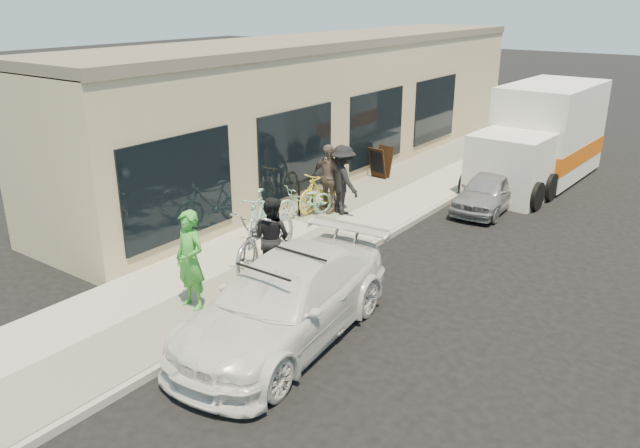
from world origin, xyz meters
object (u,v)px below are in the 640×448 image
Objects in this scene: sedan_silver at (488,191)px; sandwich_board at (380,162)px; man_standing at (272,237)px; sedan_white at (285,301)px; cruiser_bike_a at (258,215)px; tandem_bike at (267,236)px; bystander_b at (328,178)px; cruiser_bike_c at (321,190)px; moving_truck at (542,140)px; woman_rider at (190,260)px; cruiser_bike_b at (305,201)px; bike_rack at (306,192)px; bystander_a at (343,180)px.

sandwich_board is at bearing 167.91° from sedan_silver.
sedan_silver is 1.84× the size of man_standing.
sedan_white is 4.33m from cruiser_bike_a.
sedan_white is 2.71m from tandem_bike.
bystander_b is (-2.98, 5.41, 0.34)m from sedan_white.
cruiser_bike_a is 2.47m from cruiser_bike_c.
sedan_white is at bearing 131.21° from man_standing.
moving_truck is 3.33× the size of woman_rider.
moving_truck is at bearing 83.92° from sedan_silver.
tandem_bike is 1.52× the size of man_standing.
cruiser_bike_c reaches higher than cruiser_bike_b.
tandem_bike is 1.38× the size of cruiser_bike_a.
moving_truck is at bearing 82.58° from sedan_white.
man_standing is at bearing -67.17° from sandwich_board.
man_standing is at bearing -65.80° from cruiser_bike_c.
bike_rack is at bearing -115.62° from moving_truck.
cruiser_bike_a is (-1.62, 1.41, -0.28)m from man_standing.
bystander_a reaches higher than cruiser_bike_a.
cruiser_bike_a is at bearing 116.30° from woman_rider.
cruiser_bike_b is 0.70m from cruiser_bike_c.
sedan_silver is 1.67× the size of woman_rider.
man_standing is at bearing -65.45° from bystander_b.
sedan_silver is at bearing -110.53° from bystander_a.
tandem_bike is (-2.28, -10.13, -0.49)m from moving_truck.
bike_rack is 0.15× the size of moving_truck.
bike_rack reaches higher than cruiser_bike_b.
cruiser_bike_a is at bearing -45.49° from man_standing.
sandwich_board is at bearing 105.67° from sedan_white.
man_standing reaches higher than sedan_white.
tandem_bike is (1.58, -7.12, 0.18)m from sandwich_board.
cruiser_bike_b is (-0.01, 1.78, -0.12)m from cruiser_bike_a.
bystander_a is at bearing 101.40° from woman_rider.
bike_rack is 0.50× the size of woman_rider.
bystander_b is at bearing 91.74° from tandem_bike.
bystander_a is at bearing -136.61° from sedan_silver.
sedan_silver is 1.71× the size of bystander_b.
tandem_bike is 0.54m from man_standing.
bystander_b is (0.22, 0.69, 0.47)m from cruiser_bike_b.
moving_truck is 7.49m from cruiser_bike_c.
sedan_silver is 1.68× the size of cruiser_bike_a.
bystander_a is at bearing 48.65° from cruiser_bike_a.
bike_rack is 0.50× the size of cruiser_bike_a.
moving_truck reaches higher than cruiser_bike_c.
cruiser_bike_b is at bearing 99.10° from tandem_bike.
sandwich_board reaches higher than bike_rack.
moving_truck reaches higher than woman_rider.
woman_rider is 1.02× the size of bystander_b.
bike_rack is 3.93m from man_standing.
cruiser_bike_a is 2.50m from bystander_b.
man_standing reaches higher than bike_rack.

